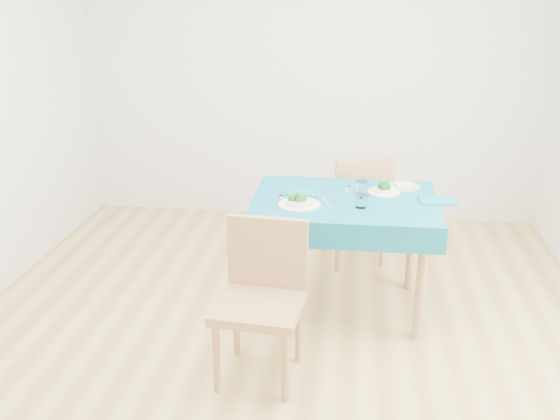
# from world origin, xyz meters

# --- Properties ---
(room_shell) EXTENTS (4.02, 4.52, 2.73)m
(room_shell) POSITION_xyz_m (0.00, 0.00, 1.35)
(room_shell) COLOR #A18043
(room_shell) RESTS_ON ground
(table) EXTENTS (1.13, 0.86, 0.76)m
(table) POSITION_xyz_m (0.35, 0.50, 0.38)
(table) COLOR #0A556D
(table) RESTS_ON ground
(chair_near) EXTENTS (0.49, 0.53, 1.11)m
(chair_near) POSITION_xyz_m (-0.07, -0.32, 0.55)
(chair_near) COLOR #987047
(chair_near) RESTS_ON ground
(chair_far) EXTENTS (0.57, 0.60, 1.09)m
(chair_far) POSITION_xyz_m (0.41, 1.29, 0.54)
(chair_far) COLOR #987047
(chair_far) RESTS_ON ground
(bowl_near) EXTENTS (0.26, 0.26, 0.08)m
(bowl_near) POSITION_xyz_m (0.08, 0.34, 0.80)
(bowl_near) COLOR white
(bowl_near) RESTS_ON table
(bowl_far) EXTENTS (0.21, 0.21, 0.06)m
(bowl_far) POSITION_xyz_m (0.59, 0.64, 0.79)
(bowl_far) COLOR white
(bowl_far) RESTS_ON table
(fork_near) EXTENTS (0.06, 0.20, 0.00)m
(fork_near) POSITION_xyz_m (-0.04, 0.43, 0.76)
(fork_near) COLOR silver
(fork_near) RESTS_ON table
(knife_near) EXTENTS (0.07, 0.19, 0.00)m
(knife_near) POSITION_xyz_m (0.24, 0.41, 0.76)
(knife_near) COLOR silver
(knife_near) RESTS_ON table
(fork_far) EXTENTS (0.04, 0.18, 0.00)m
(fork_far) POSITION_xyz_m (0.36, 0.68, 0.76)
(fork_far) COLOR silver
(fork_far) RESTS_ON table
(knife_far) EXTENTS (0.07, 0.23, 0.00)m
(knife_far) POSITION_xyz_m (0.87, 0.50, 0.76)
(knife_far) COLOR silver
(knife_far) RESTS_ON table
(napkin_near) EXTENTS (0.23, 0.17, 0.01)m
(napkin_near) POSITION_xyz_m (0.08, 0.58, 0.76)
(napkin_near) COLOR #0E6078
(napkin_near) RESTS_ON table
(napkin_far) EXTENTS (0.23, 0.16, 0.01)m
(napkin_far) POSITION_xyz_m (0.92, 0.52, 0.76)
(napkin_far) COLOR #0E6078
(napkin_far) RESTS_ON table
(tumbler_center) EXTENTS (0.08, 0.08, 0.10)m
(tumbler_center) POSITION_xyz_m (0.45, 0.56, 0.81)
(tumbler_center) COLOR white
(tumbler_center) RESTS_ON table
(tumbler_side) EXTENTS (0.06, 0.06, 0.08)m
(tumbler_side) POSITION_xyz_m (0.44, 0.35, 0.80)
(tumbler_side) COLOR white
(tumbler_side) RESTS_ON table
(side_plate) EXTENTS (0.22, 0.22, 0.01)m
(side_plate) POSITION_xyz_m (0.72, 0.78, 0.76)
(side_plate) COLOR #A7C460
(side_plate) RESTS_ON table
(bread_slice) EXTENTS (0.12, 0.12, 0.02)m
(bread_slice) POSITION_xyz_m (0.72, 0.78, 0.78)
(bread_slice) COLOR beige
(bread_slice) RESTS_ON side_plate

